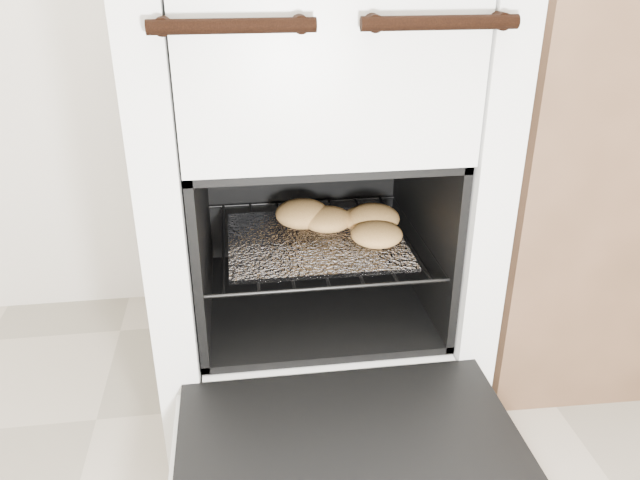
{
  "coord_description": "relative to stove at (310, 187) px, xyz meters",
  "views": [
    {
      "loc": [
        -0.34,
        -0.06,
        0.92
      ],
      "look_at": [
        -0.19,
        1.01,
        0.41
      ],
      "focal_mm": 35.0,
      "sensor_mm": 36.0,
      "label": 1
    }
  ],
  "objects": [
    {
      "name": "stove",
      "position": [
        0.0,
        0.0,
        0.0
      ],
      "size": [
        0.62,
        0.69,
        0.95
      ],
      "color": "white",
      "rests_on": "ground"
    },
    {
      "name": "baked_rolls",
      "position": [
        0.07,
        -0.06,
        -0.05
      ],
      "size": [
        0.29,
        0.26,
        0.05
      ],
      "color": "tan",
      "rests_on": "foil_sheet"
    },
    {
      "name": "oven_door",
      "position": [
        -0.0,
        -0.52,
        -0.26
      ],
      "size": [
        0.56,
        0.43,
        0.04
      ],
      "color": "black",
      "rests_on": "stove"
    },
    {
      "name": "foil_sheet",
      "position": [
        -0.0,
        -0.09,
        -0.08
      ],
      "size": [
        0.35,
        0.31,
        0.01
      ],
      "primitive_type": "cube",
      "color": "white",
      "rests_on": "oven_rack"
    },
    {
      "name": "oven_rack",
      "position": [
        -0.0,
        -0.07,
        -0.09
      ],
      "size": [
        0.45,
        0.43,
        0.01
      ],
      "color": "black",
      "rests_on": "stove"
    }
  ]
}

